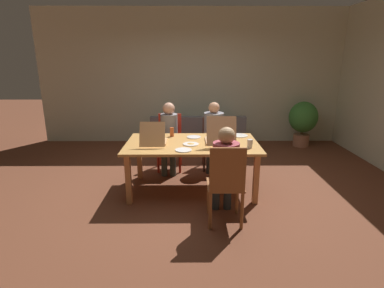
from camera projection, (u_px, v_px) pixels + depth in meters
ground_plane at (192, 189)px, 4.54m from camera, size 20.00×20.00×0.00m
back_wall at (191, 77)px, 6.79m from camera, size 6.82×0.12×2.95m
dining_table at (192, 148)px, 4.35m from camera, size 1.89×1.10×0.73m
chair_0 at (170, 139)px, 5.33m from camera, size 0.43×0.45×0.95m
person_0 at (169, 132)px, 5.12m from camera, size 0.29×0.53×1.18m
chair_1 at (213, 139)px, 5.37m from camera, size 0.39×0.46×0.88m
person_1 at (214, 130)px, 5.18m from camera, size 0.34×0.50×1.18m
chair_2 at (226, 182)px, 3.42m from camera, size 0.42×0.42×0.99m
person_2 at (225, 166)px, 3.54m from camera, size 0.31×0.51×1.17m
pizza_box_0 at (154, 140)px, 4.29m from camera, size 0.35×0.49×0.34m
pizza_box_1 at (220, 139)px, 4.31m from camera, size 0.40×0.52×0.42m
plate_0 at (239, 136)px, 4.70m from camera, size 0.26×0.26×0.01m
plate_1 at (183, 150)px, 3.96m from camera, size 0.22×0.22×0.01m
plate_2 at (194, 137)px, 4.61m from camera, size 0.21×0.21×0.01m
plate_3 at (191, 144)px, 4.24m from camera, size 0.22×0.22×0.03m
drinking_glass_0 at (172, 132)px, 4.65m from camera, size 0.06×0.06×0.14m
drinking_glass_1 at (221, 147)px, 3.93m from camera, size 0.07×0.07×0.12m
drinking_glass_2 at (250, 144)px, 4.07m from camera, size 0.07×0.07×0.12m
couch at (198, 137)px, 6.43m from camera, size 1.91×0.86×0.77m
potted_plant at (303, 120)px, 6.58m from camera, size 0.61×0.61×0.99m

